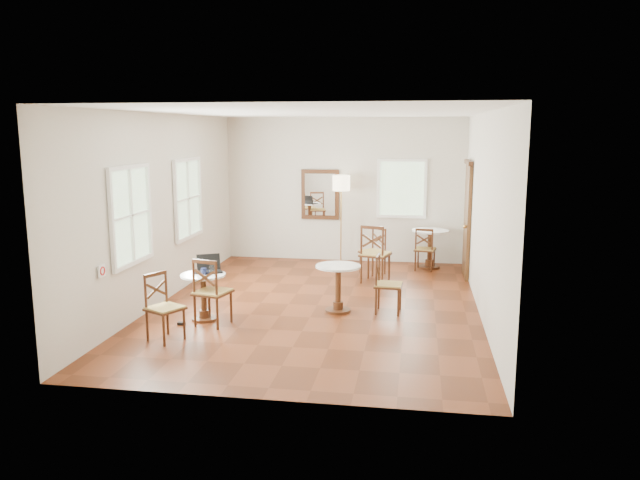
{
  "coord_description": "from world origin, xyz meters",
  "views": [
    {
      "loc": [
        1.53,
        -9.28,
        2.74
      ],
      "look_at": [
        0.0,
        0.3,
        1.0
      ],
      "focal_mm": 34.53,
      "sensor_mm": 36.0,
      "label": 1
    }
  ],
  "objects_px": {
    "chair_back_b": "(374,251)",
    "power_adapter": "(182,323)",
    "water_glass": "(212,270)",
    "mouse": "(197,273)",
    "floor_lamp": "(341,189)",
    "chair_back_a": "(425,249)",
    "cafe_table_back": "(430,245)",
    "laptop": "(209,267)",
    "cafe_table_mid": "(338,283)",
    "chair_mid_a": "(375,254)",
    "chair_mid_b": "(387,284)",
    "chair_near_b": "(164,307)",
    "chair_near_a": "(212,292)",
    "cafe_table_near": "(204,292)",
    "navy_mug": "(204,271)"
  },
  "relations": [
    {
      "from": "chair_back_a",
      "to": "mouse",
      "type": "distance_m",
      "value": 5.04
    },
    {
      "from": "laptop",
      "to": "chair_mid_a",
      "type": "bearing_deg",
      "value": 20.36
    },
    {
      "from": "cafe_table_back",
      "to": "chair_mid_a",
      "type": "distance_m",
      "value": 1.7
    },
    {
      "from": "cafe_table_near",
      "to": "chair_back_b",
      "type": "distance_m",
      "value": 4.03
    },
    {
      "from": "navy_mug",
      "to": "chair_mid_b",
      "type": "bearing_deg",
      "value": 17.49
    },
    {
      "from": "chair_near_b",
      "to": "chair_mid_b",
      "type": "bearing_deg",
      "value": -31.04
    },
    {
      "from": "chair_near_b",
      "to": "mouse",
      "type": "bearing_deg",
      "value": 19.96
    },
    {
      "from": "water_glass",
      "to": "chair_back_a",
      "type": "bearing_deg",
      "value": 50.31
    },
    {
      "from": "chair_mid_a",
      "to": "water_glass",
      "type": "height_order",
      "value": "chair_mid_a"
    },
    {
      "from": "laptop",
      "to": "cafe_table_back",
      "type": "bearing_deg",
      "value": 22.39
    },
    {
      "from": "chair_back_b",
      "to": "water_glass",
      "type": "height_order",
      "value": "chair_back_b"
    },
    {
      "from": "chair_back_a",
      "to": "mouse",
      "type": "relative_size",
      "value": 9.51
    },
    {
      "from": "cafe_table_back",
      "to": "chair_mid_a",
      "type": "xyz_separation_m",
      "value": [
        -1.01,
        -1.36,
        0.05
      ]
    },
    {
      "from": "chair_mid_a",
      "to": "power_adapter",
      "type": "relative_size",
      "value": 9.84
    },
    {
      "from": "chair_back_a",
      "to": "water_glass",
      "type": "xyz_separation_m",
      "value": [
        -3.1,
        -3.73,
        0.32
      ]
    },
    {
      "from": "chair_back_b",
      "to": "cafe_table_mid",
      "type": "bearing_deg",
      "value": -57.3
    },
    {
      "from": "cafe_table_near",
      "to": "chair_near_b",
      "type": "height_order",
      "value": "chair_near_b"
    },
    {
      "from": "chair_mid_b",
      "to": "mouse",
      "type": "xyz_separation_m",
      "value": [
        -2.71,
        -0.8,
        0.26
      ]
    },
    {
      "from": "chair_back_b",
      "to": "power_adapter",
      "type": "xyz_separation_m",
      "value": [
        -2.47,
        -3.64,
        -0.42
      ]
    },
    {
      "from": "chair_mid_b",
      "to": "chair_back_b",
      "type": "distance_m",
      "value": 2.59
    },
    {
      "from": "chair_mid_b",
      "to": "water_glass",
      "type": "xyz_separation_m",
      "value": [
        -2.5,
        -0.73,
        0.3
      ]
    },
    {
      "from": "cafe_table_near",
      "to": "navy_mug",
      "type": "height_order",
      "value": "navy_mug"
    },
    {
      "from": "cafe_table_back",
      "to": "chair_back_b",
      "type": "relative_size",
      "value": 0.87
    },
    {
      "from": "chair_back_a",
      "to": "mouse",
      "type": "bearing_deg",
      "value": 58.87
    },
    {
      "from": "cafe_table_mid",
      "to": "water_glass",
      "type": "relative_size",
      "value": 6.32
    },
    {
      "from": "chair_mid_b",
      "to": "laptop",
      "type": "distance_m",
      "value": 2.67
    },
    {
      "from": "cafe_table_mid",
      "to": "chair_near_b",
      "type": "distance_m",
      "value": 2.66
    },
    {
      "from": "chair_mid_b",
      "to": "laptop",
      "type": "relative_size",
      "value": 2.04
    },
    {
      "from": "chair_mid_a",
      "to": "navy_mug",
      "type": "xyz_separation_m",
      "value": [
        -2.28,
        -2.66,
        0.2
      ]
    },
    {
      "from": "chair_near_b",
      "to": "mouse",
      "type": "relative_size",
      "value": 9.97
    },
    {
      "from": "cafe_table_mid",
      "to": "laptop",
      "type": "relative_size",
      "value": 1.67
    },
    {
      "from": "chair_near_b",
      "to": "mouse",
      "type": "xyz_separation_m",
      "value": [
        0.13,
        0.91,
        0.26
      ]
    },
    {
      "from": "chair_near_a",
      "to": "laptop",
      "type": "xyz_separation_m",
      "value": [
        -0.16,
        0.39,
        0.26
      ]
    },
    {
      "from": "cafe_table_near",
      "to": "chair_mid_a",
      "type": "height_order",
      "value": "chair_mid_a"
    },
    {
      "from": "navy_mug",
      "to": "chair_back_a",
      "type": "bearing_deg",
      "value": 50.15
    },
    {
      "from": "chair_back_a",
      "to": "chair_mid_b",
      "type": "bearing_deg",
      "value": 88.65
    },
    {
      "from": "floor_lamp",
      "to": "cafe_table_mid",
      "type": "bearing_deg",
      "value": -83.58
    },
    {
      "from": "chair_back_b",
      "to": "laptop",
      "type": "relative_size",
      "value": 2.04
    },
    {
      "from": "cafe_table_back",
      "to": "laptop",
      "type": "xyz_separation_m",
      "value": [
        -3.27,
        -3.83,
        0.27
      ]
    },
    {
      "from": "chair_near_b",
      "to": "mouse",
      "type": "height_order",
      "value": "chair_near_b"
    },
    {
      "from": "mouse",
      "to": "floor_lamp",
      "type": "bearing_deg",
      "value": 51.39
    },
    {
      "from": "chair_mid_b",
      "to": "chair_back_a",
      "type": "height_order",
      "value": "chair_mid_b"
    },
    {
      "from": "chair_back_b",
      "to": "water_glass",
      "type": "relative_size",
      "value": 7.74
    },
    {
      "from": "chair_back_a",
      "to": "power_adapter",
      "type": "xyz_separation_m",
      "value": [
        -3.45,
        -4.08,
        -0.4
      ]
    },
    {
      "from": "chair_back_a",
      "to": "navy_mug",
      "type": "relative_size",
      "value": 7.15
    },
    {
      "from": "cafe_table_mid",
      "to": "mouse",
      "type": "bearing_deg",
      "value": -159.75
    },
    {
      "from": "cafe_table_mid",
      "to": "floor_lamp",
      "type": "bearing_deg",
      "value": 96.42
    },
    {
      "from": "cafe_table_near",
      "to": "chair_mid_a",
      "type": "bearing_deg",
      "value": 49.0
    },
    {
      "from": "floor_lamp",
      "to": "water_glass",
      "type": "relative_size",
      "value": 15.99
    },
    {
      "from": "cafe_table_back",
      "to": "laptop",
      "type": "bearing_deg",
      "value": -130.46
    }
  ]
}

